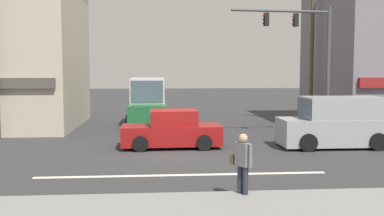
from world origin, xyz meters
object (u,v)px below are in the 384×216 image
at_px(box_truck_approaching_near, 148,104).
at_px(van_crossing_leftbound, 337,123).
at_px(sedan_waiting_far, 172,131).
at_px(utility_pole_far_right, 312,47).
at_px(pedestrian_foreground_with_bag, 242,162).
at_px(traffic_light_mast, 309,50).

distance_m(box_truck_approaching_near, van_crossing_leftbound, 11.23).
height_order(sedan_waiting_far, box_truck_approaching_near, box_truck_approaching_near).
xyz_separation_m(utility_pole_far_right, pedestrian_foreground_with_bag, (-6.98, -14.91, -3.62)).
xyz_separation_m(traffic_light_mast, pedestrian_foreground_with_bag, (-5.12, -10.01, -3.22)).
distance_m(traffic_light_mast, van_crossing_leftbound, 4.25).
bearing_deg(pedestrian_foreground_with_bag, sedan_waiting_far, 100.92).
bearing_deg(sedan_waiting_far, utility_pole_far_right, 40.60).
relative_size(traffic_light_mast, van_crossing_leftbound, 1.34).
distance_m(traffic_light_mast, sedan_waiting_far, 7.81).
relative_size(van_crossing_leftbound, pedestrian_foreground_with_bag, 2.76).
height_order(box_truck_approaching_near, pedestrian_foreground_with_bag, box_truck_approaching_near).
bearing_deg(sedan_waiting_far, van_crossing_leftbound, -3.88).
bearing_deg(sedan_waiting_far, traffic_light_mast, 19.56).
relative_size(utility_pole_far_right, sedan_waiting_far, 2.14).
xyz_separation_m(box_truck_approaching_near, van_crossing_leftbound, (8.00, -7.88, -0.25)).
bearing_deg(traffic_light_mast, sedan_waiting_far, -160.44).
xyz_separation_m(traffic_light_mast, sedan_waiting_far, (-6.60, -2.34, -3.46)).
bearing_deg(box_truck_approaching_near, traffic_light_mast, -33.31).
xyz_separation_m(box_truck_approaching_near, pedestrian_foreground_with_bag, (2.60, -15.08, -0.30)).
bearing_deg(pedestrian_foreground_with_bag, traffic_light_mast, 62.90).
bearing_deg(traffic_light_mast, box_truck_approaching_near, 146.69).
height_order(box_truck_approaching_near, van_crossing_leftbound, box_truck_approaching_near).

